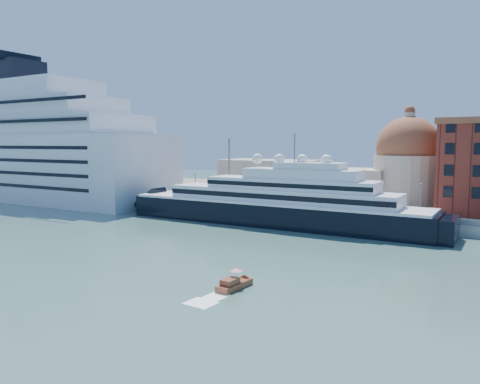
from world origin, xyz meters
The scene contains 9 objects.
ground centered at (0.00, 0.00, 0.00)m, with size 400.00×400.00×0.00m, color #325853.
quay centered at (0.00, 34.00, 1.25)m, with size 180.00×10.00×2.50m, color gray.
land centered at (0.00, 75.00, 1.00)m, with size 260.00×72.00×2.00m, color slate.
quay_fence centered at (0.00, 29.50, 3.10)m, with size 180.00×0.10×1.20m, color slate.
superyacht centered at (-4.35, 23.00, 4.36)m, with size 84.51×11.72×25.26m.
service_barge centered at (-55.71, 21.80, 0.79)m, with size 12.46×5.08×2.74m.
water_taxi centered at (15.81, -23.74, 0.68)m, with size 2.46×6.11×2.84m.
church centered at (6.39, 57.72, 10.91)m, with size 66.00×18.00×25.50m.
lamp_posts centered at (-12.67, 32.27, 9.84)m, with size 120.80×2.40×18.00m.
Camera 1 is at (47.17, -75.43, 19.31)m, focal length 35.00 mm.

